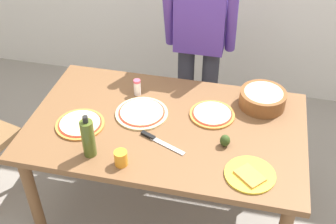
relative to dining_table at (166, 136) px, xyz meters
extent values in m
plane|color=gray|center=(0.00, 0.00, -0.67)|extent=(8.00, 8.00, 0.00)
cube|color=brown|center=(0.00, 0.00, 0.07)|extent=(1.60, 0.96, 0.04)
cylinder|color=brown|center=(-0.72, -0.40, -0.31)|extent=(0.07, 0.07, 0.72)
cylinder|color=brown|center=(-0.72, 0.40, -0.31)|extent=(0.07, 0.07, 0.72)
cylinder|color=brown|center=(0.72, 0.40, -0.31)|extent=(0.07, 0.07, 0.72)
cylinder|color=#2D2D38|center=(-0.03, 0.76, -0.24)|extent=(0.12, 0.12, 0.85)
cylinder|color=#2D2D38|center=(0.15, 0.76, -0.24)|extent=(0.12, 0.12, 0.85)
cube|color=#56389E|center=(0.06, 0.76, 0.46)|extent=(0.34, 0.20, 0.55)
cylinder|color=#56389E|center=(-0.15, 0.71, 0.46)|extent=(0.07, 0.21, 0.55)
cylinder|color=#56389E|center=(0.27, 0.71, 0.46)|extent=(0.07, 0.21, 0.55)
cylinder|color=brown|center=(-1.04, 0.02, -0.44)|extent=(0.04, 0.04, 0.45)
cylinder|color=beige|center=(-0.16, 0.06, 0.10)|extent=(0.31, 0.31, 0.01)
cylinder|color=#B22D1E|center=(-0.16, 0.06, 0.10)|extent=(0.28, 0.28, 0.00)
cylinder|color=beige|center=(-0.16, 0.06, 0.11)|extent=(0.26, 0.26, 0.00)
cylinder|color=#C67A33|center=(-0.48, -0.12, 0.10)|extent=(0.28, 0.28, 0.01)
cylinder|color=#B22D1E|center=(-0.48, -0.12, 0.10)|extent=(0.25, 0.25, 0.00)
cylinder|color=beige|center=(-0.48, -0.12, 0.11)|extent=(0.23, 0.23, 0.00)
cylinder|color=#C67A33|center=(0.25, 0.14, 0.10)|extent=(0.27, 0.27, 0.01)
cylinder|color=#B22D1E|center=(0.25, 0.14, 0.10)|extent=(0.24, 0.24, 0.00)
cylinder|color=beige|center=(0.25, 0.14, 0.11)|extent=(0.22, 0.22, 0.00)
cylinder|color=gold|center=(0.51, -0.30, 0.10)|extent=(0.26, 0.26, 0.01)
cube|color=#CC8438|center=(0.51, -0.32, 0.11)|extent=(0.17, 0.17, 0.01)
cylinder|color=brown|center=(0.53, 0.30, 0.14)|extent=(0.28, 0.28, 0.10)
ellipsoid|color=beige|center=(0.53, 0.30, 0.18)|extent=(0.25, 0.25, 0.05)
cylinder|color=#47561E|center=(-0.34, -0.33, 0.20)|extent=(0.07, 0.07, 0.22)
cylinder|color=black|center=(-0.34, -0.33, 0.33)|extent=(0.03, 0.03, 0.04)
cylinder|color=orange|center=(-0.15, -0.37, 0.13)|extent=(0.07, 0.07, 0.08)
cylinder|color=white|center=(-0.24, 0.25, 0.14)|extent=(0.04, 0.04, 0.09)
cylinder|color=#D84C66|center=(-0.24, 0.25, 0.19)|extent=(0.04, 0.04, 0.02)
cube|color=silver|center=(0.05, -0.18, 0.09)|extent=(0.21, 0.11, 0.01)
cube|color=black|center=(-0.07, -0.13, 0.10)|extent=(0.09, 0.06, 0.02)
ellipsoid|color=#2D4219|center=(0.35, -0.11, 0.13)|extent=(0.06, 0.06, 0.07)
camera|label=1|loc=(0.43, -1.85, 1.68)|focal=45.68mm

